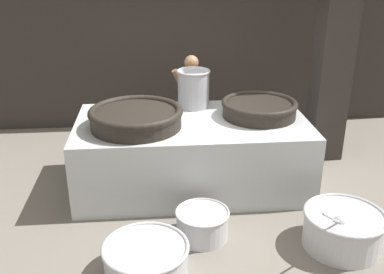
% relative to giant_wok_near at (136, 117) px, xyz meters
% --- Properties ---
extents(ground_plane, '(60.00, 60.00, 0.00)m').
position_rel_giant_wok_near_xyz_m(ground_plane, '(0.74, 0.17, -1.11)').
color(ground_plane, slate).
extents(back_wall, '(8.81, 0.24, 4.39)m').
position_rel_giant_wok_near_xyz_m(back_wall, '(0.74, 2.68, 1.09)').
color(back_wall, '#2D2826').
rests_on(back_wall, ground_plane).
extents(support_pillar, '(0.49, 0.49, 4.39)m').
position_rel_giant_wok_near_xyz_m(support_pillar, '(2.94, 0.99, 1.09)').
color(support_pillar, '#2D2826').
rests_on(support_pillar, ground_plane).
extents(hearth_platform, '(3.13, 1.65, 0.97)m').
position_rel_giant_wok_near_xyz_m(hearth_platform, '(0.74, 0.17, -0.62)').
color(hearth_platform, '#B2B7B7').
rests_on(hearth_platform, ground_plane).
extents(giant_wok_near, '(1.22, 1.22, 0.26)m').
position_rel_giant_wok_near_xyz_m(giant_wok_near, '(0.00, 0.00, 0.00)').
color(giant_wok_near, black).
rests_on(giant_wok_near, hearth_platform).
extents(giant_wok_far, '(1.05, 1.05, 0.23)m').
position_rel_giant_wok_near_xyz_m(giant_wok_far, '(1.68, 0.25, -0.02)').
color(giant_wok_far, black).
rests_on(giant_wok_far, hearth_platform).
extents(stock_pot, '(0.49, 0.49, 0.55)m').
position_rel_giant_wok_near_xyz_m(stock_pot, '(0.81, 0.74, 0.14)').
color(stock_pot, '#9E9EA3').
rests_on(stock_pot, hearth_platform).
extents(cook, '(0.43, 0.63, 1.60)m').
position_rel_giant_wok_near_xyz_m(cook, '(0.83, 1.32, -0.24)').
color(cook, '#8C6647').
rests_on(cook, ground_plane).
extents(prep_bowl_vegetables, '(0.96, 1.00, 0.79)m').
position_rel_giant_wok_near_xyz_m(prep_bowl_vegetables, '(2.29, -1.43, -0.87)').
color(prep_bowl_vegetables, '#B7B7BC').
rests_on(prep_bowl_vegetables, ground_plane).
extents(prep_bowl_meat, '(0.90, 0.90, 0.35)m').
position_rel_giant_wok_near_xyz_m(prep_bowl_meat, '(0.10, -1.70, -0.92)').
color(prep_bowl_meat, '#B7B7BC').
rests_on(prep_bowl_meat, ground_plane).
extents(prep_bowl_extra, '(0.63, 0.63, 0.34)m').
position_rel_giant_wok_near_xyz_m(prep_bowl_extra, '(0.75, -1.12, -0.92)').
color(prep_bowl_extra, '#B7B7BC').
rests_on(prep_bowl_extra, ground_plane).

